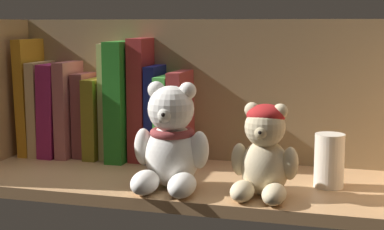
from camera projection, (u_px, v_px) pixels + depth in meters
The scene contains 17 objects.
shelf_board at pixel (201, 184), 102.29cm from camera, with size 82.71×28.26×2.00cm, color tan.
shelf_back_panel at pixel (221, 96), 114.17cm from camera, with size 85.11×1.20×29.57cm, color olive.
book_0 at pixel (36, 96), 121.90cm from camera, with size 2.16×13.33×23.62cm, color #C2801D.
book_1 at pixel (47, 107), 121.60cm from camera, with size 2.02×13.28×19.08cm, color tan.
book_2 at pixel (60, 109), 120.82cm from camera, with size 3.26×13.70×18.76cm, color #921F56.
book_3 at pixel (74, 108), 119.93cm from camera, with size 2.43×13.23×19.22cm, color #A85959.
book_4 at pixel (87, 114), 119.35cm from camera, with size 2.55×9.34×16.92cm, color brown.
book_5 at pixel (100, 117), 118.63cm from camera, with size 2.64×12.11×15.97cm, color olive.
book_6 at pixel (112, 101), 117.40cm from camera, with size 1.85×9.59×22.90cm, color tan.
book_7 at pixel (126, 100), 116.54cm from camera, with size 3.57×14.42×23.37cm, color #227121.
book_8 at pixel (143, 99), 115.50cm from camera, with size 3.18×9.95×23.98cm, color maroon.
book_9 at pixel (158, 113), 115.10cm from camera, with size 2.13×10.77×18.73cm, color navy.
book_10 at pixel (171, 118), 114.53cm from camera, with size 2.45×14.54×16.96cm, color #52CE50.
book_11 at pixel (185, 116), 113.68cm from camera, with size 2.63×14.50×17.86cm, color #983333.
teddy_bear_larger at pixel (170, 144), 94.78cm from camera, with size 12.65×12.75×17.50cm.
teddy_bear_smaller at pixel (264, 153), 90.39cm from camera, with size 10.77×10.99×14.68cm.
pillar_candle at pixel (329, 161), 96.19cm from camera, with size 4.90×4.90×8.90cm, color silver.
Camera 1 is at (25.38, -95.91, 28.74)cm, focal length 54.75 mm.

